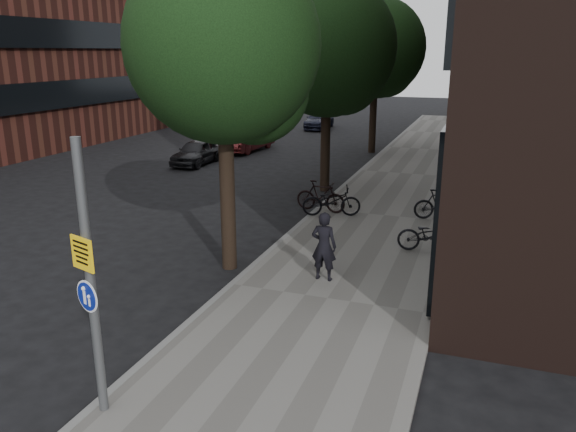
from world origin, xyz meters
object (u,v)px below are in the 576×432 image
at_px(parked_bike_facade_near, 431,235).
at_px(parked_car_near, 196,152).
at_px(signpost, 91,281).
at_px(pedestrian, 324,246).

height_order(parked_bike_facade_near, parked_car_near, parked_car_near).
distance_m(signpost, parked_bike_facade_near, 9.44).
distance_m(signpost, pedestrian, 6.14).
bearing_deg(parked_car_near, pedestrian, -51.84).
height_order(pedestrian, parked_car_near, pedestrian).
bearing_deg(signpost, parked_car_near, 132.73).
relative_size(pedestrian, parked_bike_facade_near, 0.93).
bearing_deg(pedestrian, parked_car_near, -48.82).
height_order(signpost, pedestrian, signpost).
xyz_separation_m(signpost, pedestrian, (1.68, 5.78, -1.22)).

